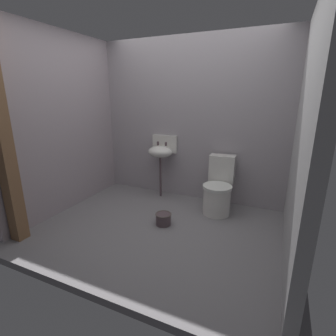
% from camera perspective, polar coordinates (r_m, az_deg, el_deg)
% --- Properties ---
extents(ground_plane, '(3.31, 2.55, 0.08)m').
position_cam_1_polar(ground_plane, '(3.35, -1.94, -13.45)').
color(ground_plane, slate).
extents(wall_back, '(3.31, 0.10, 2.44)m').
position_cam_1_polar(wall_back, '(3.97, 5.17, 10.48)').
color(wall_back, '#9D969C').
rests_on(wall_back, ground).
extents(wall_left, '(0.10, 2.35, 2.44)m').
position_cam_1_polar(wall_left, '(3.91, -21.96, 9.28)').
color(wall_left, '#9D9097').
rests_on(wall_left, ground).
extents(wall_right, '(0.10, 2.35, 2.44)m').
position_cam_1_polar(wall_right, '(2.74, 28.57, 5.89)').
color(wall_right, '#9D9C9D').
rests_on(wall_right, ground).
extents(wooden_door_post, '(0.14, 0.14, 2.44)m').
position_cam_1_polar(wooden_door_post, '(3.16, -33.46, 6.33)').
color(wooden_door_post, brown).
rests_on(wooden_door_post, ground).
extents(toilet_near_wall, '(0.42, 0.61, 0.78)m').
position_cam_1_polar(toilet_near_wall, '(3.65, 11.31, -4.91)').
color(toilet_near_wall, silver).
rests_on(toilet_near_wall, ground).
extents(sink, '(0.42, 0.35, 0.99)m').
position_cam_1_polar(sink, '(4.00, -1.59, 3.82)').
color(sink, '#544348').
rests_on(sink, ground).
extents(bucket, '(0.21, 0.21, 0.15)m').
position_cam_1_polar(bucket, '(3.32, -1.04, -11.38)').
color(bucket, '#544348').
rests_on(bucket, ground).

